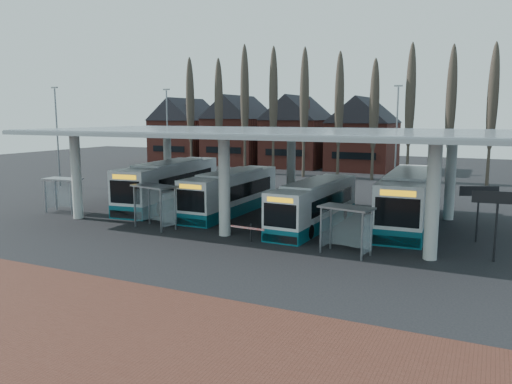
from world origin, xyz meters
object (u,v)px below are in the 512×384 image
at_px(bus_1, 232,193).
at_px(bus_3, 409,200).
at_px(bus_2, 315,205).
at_px(shelter_0, 64,187).
at_px(shelter_1, 156,197).
at_px(bus_0, 170,184).
at_px(shelter_2, 347,219).

bearing_deg(bus_1, bus_3, 5.51).
distance_m(bus_2, shelter_0, 19.07).
bearing_deg(bus_2, shelter_1, -149.25).
xyz_separation_m(bus_0, bus_3, (18.91, 0.64, 0.01)).
height_order(bus_0, bus_3, bus_3).
distance_m(bus_1, shelter_0, 12.72).
height_order(bus_0, shelter_1, bus_0).
relative_size(bus_0, shelter_2, 4.37).
height_order(bus_2, shelter_1, bus_2).
xyz_separation_m(shelter_1, shelter_2, (12.90, -0.77, -0.18)).
relative_size(bus_0, shelter_0, 4.48).
distance_m(bus_1, bus_2, 7.48).
bearing_deg(bus_0, shelter_2, -32.26).
distance_m(bus_2, shelter_2, 6.90).
distance_m(bus_0, shelter_1, 8.62).
height_order(bus_1, bus_2, bus_1).
bearing_deg(bus_3, bus_0, 178.92).
xyz_separation_m(bus_0, bus_2, (13.34, -2.53, -0.26)).
distance_m(bus_2, shelter_1, 10.42).
bearing_deg(bus_2, shelter_0, -167.00).
bearing_deg(shelter_2, bus_3, 90.28).
relative_size(bus_1, bus_3, 0.87).
bearing_deg(shelter_1, bus_1, 87.88).
height_order(bus_3, shelter_1, bus_3).
bearing_deg(bus_1, shelter_2, -34.98).
bearing_deg(bus_0, shelter_1, -67.14).
bearing_deg(shelter_1, bus_2, 41.88).
bearing_deg(shelter_0, bus_0, 43.56).
xyz_separation_m(bus_1, shelter_0, (-11.47, -5.47, 0.41)).
bearing_deg(bus_2, bus_3, 31.74).
xyz_separation_m(bus_1, bus_3, (12.81, 1.30, 0.21)).
distance_m(bus_0, shelter_2, 19.02).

